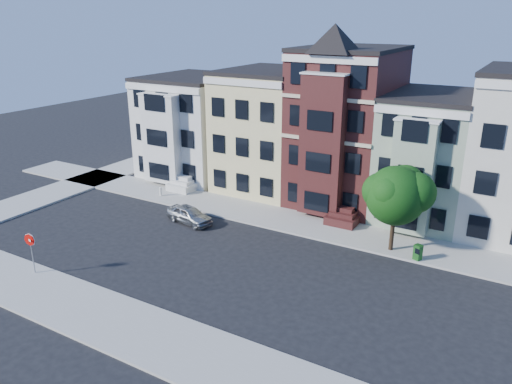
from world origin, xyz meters
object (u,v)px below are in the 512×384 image
Objects in this scene: fire_hydrant at (161,192)px; stop_sign at (32,251)px; parked_car at (189,215)px; newspaper_box at (418,252)px; street_tree at (395,199)px.

stop_sign reaches higher than fire_hydrant.
parked_car reaches higher than fire_hydrant.
newspaper_box is at bearing -2.49° from fire_hydrant.
street_tree is 2.44× the size of stop_sign.
stop_sign reaches higher than parked_car.
newspaper_box is 21.49m from fire_hydrant.
street_tree is 1.82× the size of parked_car.
street_tree is at bearing 51.86° from stop_sign.
parked_car is 6.18× the size of fire_hydrant.
parked_car is 1.34× the size of stop_sign.
fire_hydrant is 14.29m from stop_sign.
street_tree reaches higher than stop_sign.
fire_hydrant is 0.22× the size of stop_sign.
street_tree reaches higher than newspaper_box.
street_tree reaches higher than fire_hydrant.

